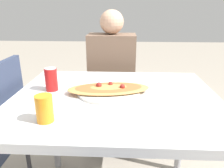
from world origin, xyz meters
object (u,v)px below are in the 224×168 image
Objects in this scene: person_seated at (112,74)px; pizza_main at (109,90)px; drink_glass at (44,109)px; chair_far_seated at (112,89)px; dining_table at (115,111)px; soda_can at (51,79)px.

person_seated is 2.60× the size of pizza_main.
drink_glass is at bearing 76.83° from person_seated.
chair_far_seated is at bearing -90.00° from person_seated.
chair_far_seated reaches higher than drink_glass.
pizza_main is at bearing 131.82° from dining_table.
person_seated is (-0.00, -0.12, 0.17)m from chair_far_seated.
chair_far_seated is at bearing 91.27° from pizza_main.
person_seated reaches higher than soda_can.
drink_glass is at bearing -76.74° from soda_can.
drink_glass reaches higher than pizza_main.
person_seated reaches higher than pizza_main.
drink_glass is at bearing -126.28° from pizza_main.
chair_far_seated is (-0.05, 0.77, -0.17)m from dining_table.
drink_glass is (-0.22, -0.93, 0.14)m from person_seated.
pizza_main is (0.02, -0.73, 0.27)m from chair_far_seated.
chair_far_seated reaches higher than pizza_main.
dining_table is 1.13× the size of chair_far_seated.
pizza_main is at bearing 91.27° from chair_far_seated.
chair_far_seated is at bearing 94.01° from dining_table.
dining_table is 0.79m from chair_far_seated.
pizza_main is at bearing 91.51° from person_seated.
person_seated is at bearing 94.74° from dining_table.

